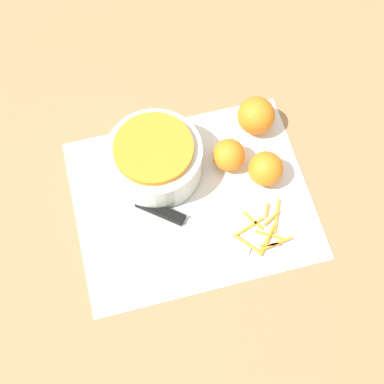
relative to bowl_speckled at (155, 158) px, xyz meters
The scene contains 8 objects.
ground_plane 0.11m from the bowl_speckled, 56.63° to the right, with size 4.00×4.00×0.00m, color #9E754C.
cutting_board 0.11m from the bowl_speckled, 56.63° to the right, with size 0.47×0.38×0.01m.
bowl_speckled is the anchor object (origin of this frame).
knife 0.12m from the bowl_speckled, 86.32° to the right, with size 0.20×0.17×0.02m.
orange_left 0.15m from the bowl_speckled, ahead, with size 0.07×0.07×0.07m.
orange_right 0.23m from the bowl_speckled, 12.00° to the left, with size 0.08×0.08×0.08m.
orange_back 0.22m from the bowl_speckled, 19.28° to the right, with size 0.07×0.07×0.07m.
peel_pile 0.26m from the bowl_speckled, 47.00° to the right, with size 0.11×0.11×0.01m.
Camera 1 is at (-0.11, -0.42, 0.98)m, focal length 50.00 mm.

